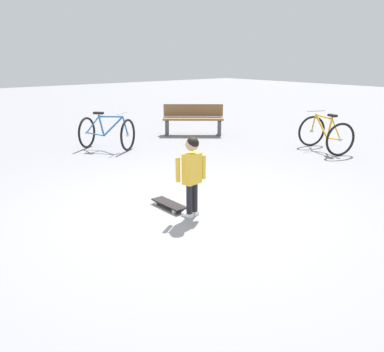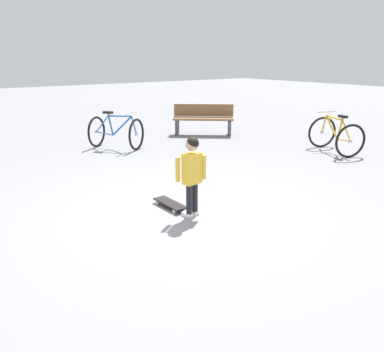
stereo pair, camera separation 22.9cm
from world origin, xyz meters
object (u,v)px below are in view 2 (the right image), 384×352
(child_person, at_px, (192,168))
(bicycle_near, at_px, (336,135))
(street_bench, at_px, (203,119))
(skateboard, at_px, (170,203))
(bicycle_mid, at_px, (116,132))

(child_person, xyz_separation_m, bicycle_near, (-4.64, -1.02, -0.28))
(child_person, distance_m, street_bench, 5.64)
(skateboard, bearing_deg, street_bench, -132.99)
(bicycle_mid, distance_m, street_bench, 2.62)
(child_person, bearing_deg, bicycle_mid, -103.02)
(street_bench, bearing_deg, bicycle_mid, 2.74)
(bicycle_mid, height_order, street_bench, bicycle_mid)
(bicycle_mid, bearing_deg, bicycle_near, 138.95)
(skateboard, bearing_deg, child_person, 99.19)
(child_person, distance_m, bicycle_near, 4.76)
(bicycle_near, bearing_deg, skateboard, 7.30)
(street_bench, bearing_deg, bicycle_near, 107.62)
(bicycle_mid, relative_size, street_bench, 0.85)
(child_person, distance_m, bicycle_mid, 4.34)
(child_person, xyz_separation_m, bicycle_mid, (-0.97, -4.22, -0.28))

